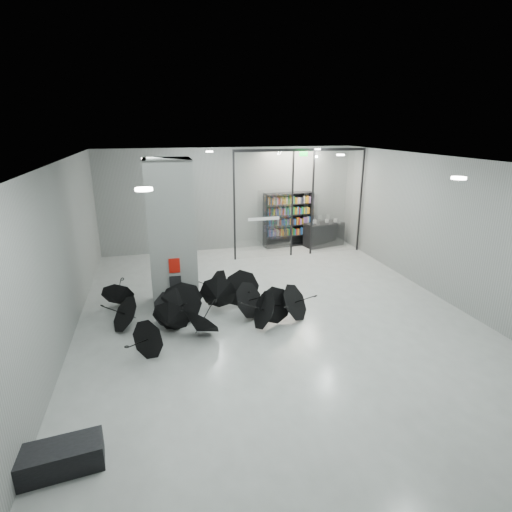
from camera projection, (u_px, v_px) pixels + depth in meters
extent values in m
plane|color=gray|center=(282.00, 326.00, 10.19)|extent=(14.00, 14.00, 0.00)
cube|color=gray|center=(286.00, 163.00, 8.96)|extent=(10.00, 14.00, 0.02)
cube|color=slate|center=(229.00, 200.00, 16.03)|extent=(10.00, 0.02, 4.00)
cube|color=slate|center=(54.00, 267.00, 8.41)|extent=(0.02, 14.00, 4.00)
cube|color=slate|center=(464.00, 236.00, 10.73)|extent=(0.02, 14.00, 4.00)
cube|color=slate|center=(172.00, 235.00, 10.84)|extent=(1.20, 1.20, 4.00)
cube|color=#A50A07|center=(174.00, 266.00, 10.47)|extent=(0.28, 0.04, 0.38)
cube|color=black|center=(176.00, 284.00, 10.62)|extent=(0.30, 0.03, 0.42)
cube|color=#0CE533|center=(303.00, 154.00, 14.46)|extent=(0.30, 0.06, 0.15)
cube|color=silver|center=(264.00, 205.00, 14.88)|extent=(2.20, 0.02, 3.95)
cube|color=silver|center=(337.00, 202.00, 15.55)|extent=(2.00, 0.02, 3.95)
cube|color=black|center=(234.00, 207.00, 14.63)|extent=(0.06, 0.06, 4.00)
cube|color=black|center=(292.00, 204.00, 15.14)|extent=(0.06, 0.06, 4.00)
cube|color=black|center=(312.00, 203.00, 15.32)|extent=(0.06, 0.06, 4.00)
cube|color=black|center=(361.00, 201.00, 15.79)|extent=(0.06, 0.06, 4.00)
cube|color=black|center=(302.00, 150.00, 14.61)|extent=(5.00, 0.08, 0.10)
cube|color=black|center=(59.00, 459.00, 5.88)|extent=(1.29, 0.67, 0.40)
cube|color=black|center=(324.00, 234.00, 16.85)|extent=(1.73, 1.00, 0.97)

